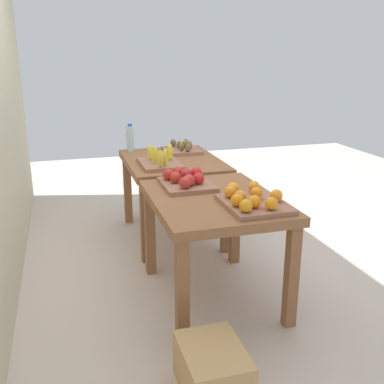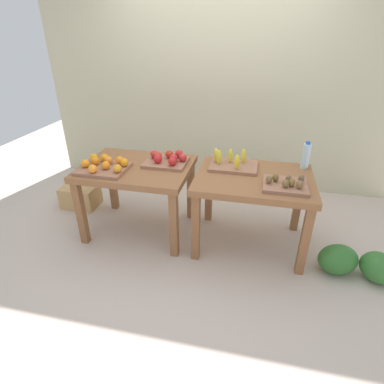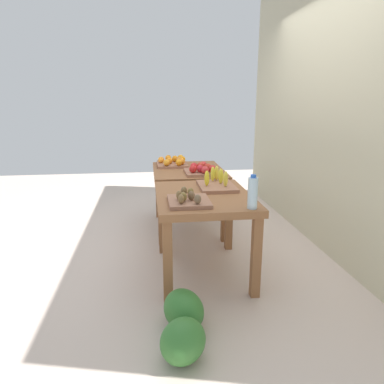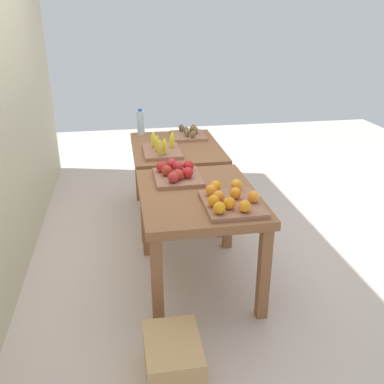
{
  "view_description": "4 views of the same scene",
  "coord_description": "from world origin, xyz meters",
  "px_view_note": "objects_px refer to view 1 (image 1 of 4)",
  "views": [
    {
      "loc": [
        -3.16,
        0.91,
        1.62
      ],
      "look_at": [
        0.07,
        -0.04,
        0.56
      ],
      "focal_mm": 41.83,
      "sensor_mm": 36.0,
      "label": 1
    },
    {
      "loc": [
        0.56,
        -2.55,
        1.88
      ],
      "look_at": [
        -0.01,
        -0.0,
        0.5
      ],
      "focal_mm": 28.85,
      "sensor_mm": 36.0,
      "label": 2
    },
    {
      "loc": [
        3.41,
        -0.46,
        1.51
      ],
      "look_at": [
        -0.07,
        -0.02,
        0.58
      ],
      "focal_mm": 32.69,
      "sensor_mm": 36.0,
      "label": 3
    },
    {
      "loc": [
        -3.19,
        0.5,
        1.87
      ],
      "look_at": [
        -0.08,
        -0.04,
        0.52
      ],
      "focal_mm": 39.75,
      "sensor_mm": 36.0,
      "label": 4
    }
  ],
  "objects_px": {
    "apple_bin": "(186,180)",
    "banana_crate": "(160,161)",
    "cardboard_produce_box": "(212,371)",
    "orange_bin": "(252,200)",
    "water_bottle": "(130,138)",
    "kiwi_bin": "(182,149)",
    "watermelon_pile": "(177,191)",
    "display_table_left": "(214,212)",
    "display_table_right": "(172,171)"
  },
  "relations": [
    {
      "from": "apple_bin",
      "to": "banana_crate",
      "type": "relative_size",
      "value": 0.92
    },
    {
      "from": "apple_bin",
      "to": "cardboard_produce_box",
      "type": "height_order",
      "value": "apple_bin"
    },
    {
      "from": "orange_bin",
      "to": "water_bottle",
      "type": "bearing_deg",
      "value": 13.95
    },
    {
      "from": "banana_crate",
      "to": "kiwi_bin",
      "type": "relative_size",
      "value": 1.22
    },
    {
      "from": "apple_bin",
      "to": "water_bottle",
      "type": "relative_size",
      "value": 1.59
    },
    {
      "from": "watermelon_pile",
      "to": "cardboard_produce_box",
      "type": "relative_size",
      "value": 1.79
    },
    {
      "from": "water_bottle",
      "to": "watermelon_pile",
      "type": "xyz_separation_m",
      "value": [
        0.48,
        -0.57,
        -0.71
      ]
    },
    {
      "from": "display_table_left",
      "to": "water_bottle",
      "type": "bearing_deg",
      "value": 10.64
    },
    {
      "from": "kiwi_bin",
      "to": "watermelon_pile",
      "type": "xyz_separation_m",
      "value": [
        0.67,
        -0.11,
        -0.62
      ]
    },
    {
      "from": "orange_bin",
      "to": "watermelon_pile",
      "type": "distance_m",
      "value": 2.38
    },
    {
      "from": "cardboard_produce_box",
      "to": "display_table_left",
      "type": "bearing_deg",
      "value": -18.93
    },
    {
      "from": "orange_bin",
      "to": "banana_crate",
      "type": "distance_m",
      "value": 1.2
    },
    {
      "from": "orange_bin",
      "to": "kiwi_bin",
      "type": "distance_m",
      "value": 1.63
    },
    {
      "from": "kiwi_bin",
      "to": "watermelon_pile",
      "type": "relative_size",
      "value": 0.5
    },
    {
      "from": "display_table_left",
      "to": "watermelon_pile",
      "type": "distance_m",
      "value": 2.12
    },
    {
      "from": "banana_crate",
      "to": "water_bottle",
      "type": "relative_size",
      "value": 1.72
    },
    {
      "from": "kiwi_bin",
      "to": "banana_crate",
      "type": "bearing_deg",
      "value": 146.22
    },
    {
      "from": "kiwi_bin",
      "to": "display_table_left",
      "type": "bearing_deg",
      "value": 173.37
    },
    {
      "from": "display_table_left",
      "to": "orange_bin",
      "type": "distance_m",
      "value": 0.33
    },
    {
      "from": "orange_bin",
      "to": "kiwi_bin",
      "type": "xyz_separation_m",
      "value": [
        1.63,
        -0.0,
        -0.01
      ]
    },
    {
      "from": "orange_bin",
      "to": "water_bottle",
      "type": "xyz_separation_m",
      "value": [
        1.82,
        0.45,
        0.08
      ]
    },
    {
      "from": "display_table_right",
      "to": "kiwi_bin",
      "type": "xyz_separation_m",
      "value": [
        0.26,
        -0.16,
        0.13
      ]
    },
    {
      "from": "watermelon_pile",
      "to": "cardboard_produce_box",
      "type": "bearing_deg",
      "value": 168.91
    },
    {
      "from": "banana_crate",
      "to": "cardboard_produce_box",
      "type": "xyz_separation_m",
      "value": [
        -1.78,
        0.14,
        -0.64
      ]
    },
    {
      "from": "orange_bin",
      "to": "water_bottle",
      "type": "height_order",
      "value": "water_bottle"
    },
    {
      "from": "kiwi_bin",
      "to": "watermelon_pile",
      "type": "height_order",
      "value": "kiwi_bin"
    },
    {
      "from": "display_table_left",
      "to": "cardboard_produce_box",
      "type": "bearing_deg",
      "value": 161.07
    },
    {
      "from": "banana_crate",
      "to": "kiwi_bin",
      "type": "xyz_separation_m",
      "value": [
        0.47,
        -0.32,
        -0.01
      ]
    },
    {
      "from": "orange_bin",
      "to": "apple_bin",
      "type": "height_order",
      "value": "apple_bin"
    },
    {
      "from": "apple_bin",
      "to": "cardboard_produce_box",
      "type": "relative_size",
      "value": 1.01
    },
    {
      "from": "apple_bin",
      "to": "kiwi_bin",
      "type": "distance_m",
      "value": 1.13
    },
    {
      "from": "cardboard_produce_box",
      "to": "display_table_right",
      "type": "bearing_deg",
      "value": -8.55
    },
    {
      "from": "banana_crate",
      "to": "watermelon_pile",
      "type": "bearing_deg",
      "value": -20.58
    },
    {
      "from": "kiwi_bin",
      "to": "cardboard_produce_box",
      "type": "height_order",
      "value": "kiwi_bin"
    },
    {
      "from": "display_table_right",
      "to": "watermelon_pile",
      "type": "relative_size",
      "value": 1.46
    },
    {
      "from": "kiwi_bin",
      "to": "watermelon_pile",
      "type": "bearing_deg",
      "value": -9.51
    },
    {
      "from": "orange_bin",
      "to": "apple_bin",
      "type": "bearing_deg",
      "value": 26.85
    },
    {
      "from": "apple_bin",
      "to": "watermelon_pile",
      "type": "distance_m",
      "value": 1.91
    },
    {
      "from": "orange_bin",
      "to": "water_bottle",
      "type": "distance_m",
      "value": 1.87
    },
    {
      "from": "orange_bin",
      "to": "cardboard_produce_box",
      "type": "relative_size",
      "value": 1.14
    },
    {
      "from": "kiwi_bin",
      "to": "cardboard_produce_box",
      "type": "xyz_separation_m",
      "value": [
        -2.25,
        0.46,
        -0.63
      ]
    },
    {
      "from": "display_table_right",
      "to": "kiwi_bin",
      "type": "height_order",
      "value": "kiwi_bin"
    },
    {
      "from": "watermelon_pile",
      "to": "apple_bin",
      "type": "bearing_deg",
      "value": 167.75
    },
    {
      "from": "display_table_left",
      "to": "water_bottle",
      "type": "xyz_separation_m",
      "value": [
        1.57,
        0.29,
        0.23
      ]
    },
    {
      "from": "cardboard_produce_box",
      "to": "apple_bin",
      "type": "bearing_deg",
      "value": -9.3
    },
    {
      "from": "display_table_right",
      "to": "apple_bin",
      "type": "xyz_separation_m",
      "value": [
        -0.84,
        0.11,
        0.15
      ]
    },
    {
      "from": "water_bottle",
      "to": "cardboard_produce_box",
      "type": "distance_m",
      "value": 2.54
    },
    {
      "from": "apple_bin",
      "to": "orange_bin",
      "type": "bearing_deg",
      "value": -153.15
    },
    {
      "from": "display_table_right",
      "to": "cardboard_produce_box",
      "type": "distance_m",
      "value": 2.08
    },
    {
      "from": "watermelon_pile",
      "to": "orange_bin",
      "type": "bearing_deg",
      "value": 177.14
    }
  ]
}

